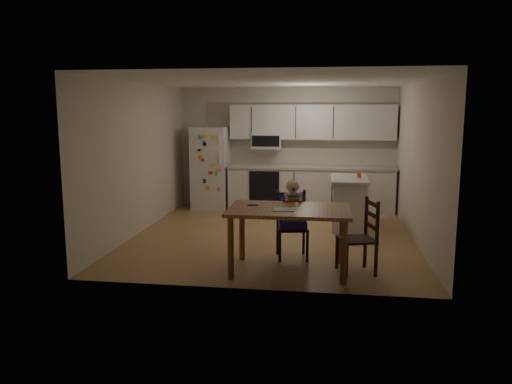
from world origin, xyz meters
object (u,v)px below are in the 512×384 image
object	(u,v)px
kitchen_island	(348,202)
red_cup	(359,175)
dining_table	(289,217)
chair_booster	(292,211)
chair_side	(364,231)
refrigerator	(211,168)

from	to	relation	value
kitchen_island	red_cup	world-z (taller)	red_cup
dining_table	chair_booster	size ratio (longest dim) A/B	1.39
kitchen_island	dining_table	bearing A→B (deg)	-108.14
kitchen_island	dining_table	world-z (taller)	kitchen_island
dining_table	chair_side	bearing A→B (deg)	4.68
red_cup	chair_side	bearing A→B (deg)	-91.59
kitchen_island	chair_side	bearing A→B (deg)	-87.79
red_cup	chair_side	size ratio (longest dim) A/B	0.10
refrigerator	chair_side	xyz separation A→B (m)	(2.89, -3.85, -0.31)
refrigerator	dining_table	xyz separation A→B (m)	(1.95, -3.93, -0.14)
kitchen_island	dining_table	size ratio (longest dim) A/B	0.78
refrigerator	dining_table	world-z (taller)	refrigerator
dining_table	chair_side	size ratio (longest dim) A/B	1.62
refrigerator	red_cup	distance (m)	3.24
refrigerator	chair_side	size ratio (longest dim) A/B	1.79
red_cup	dining_table	world-z (taller)	red_cup
refrigerator	chair_side	bearing A→B (deg)	-53.10
dining_table	chair_booster	distance (m)	0.62
refrigerator	kitchen_island	size ratio (longest dim) A/B	1.42
red_cup	chair_booster	size ratio (longest dim) A/B	0.09
red_cup	chair_booster	xyz separation A→B (m)	(-1.02, -1.99, -0.26)
chair_side	dining_table	bearing A→B (deg)	-101.88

